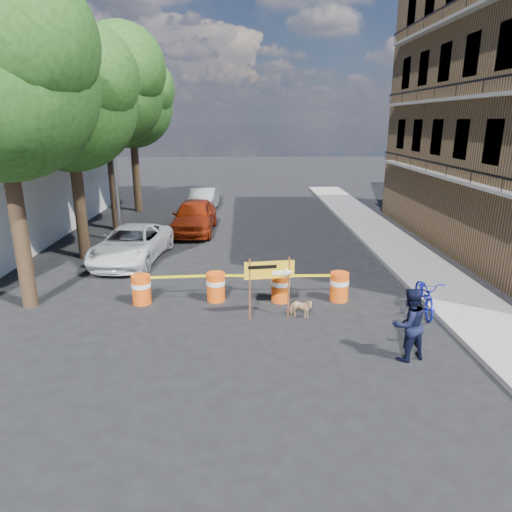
{
  "coord_description": "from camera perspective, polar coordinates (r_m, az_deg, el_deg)",
  "views": [
    {
      "loc": [
        -0.44,
        -10.89,
        5.35
      ],
      "look_at": [
        -0.02,
        2.69,
        1.3
      ],
      "focal_mm": 32.0,
      "sensor_mm": 36.0,
      "label": 1
    }
  ],
  "objects": [
    {
      "name": "suv_white",
      "position": [
        18.57,
        -15.3,
        1.44
      ],
      "size": [
        2.82,
        5.12,
        1.36
      ],
      "primitive_type": "imported",
      "rotation": [
        0.0,
        0.0,
        -0.12
      ],
      "color": "white",
      "rests_on": "ground"
    },
    {
      "name": "barrel_mid_left",
      "position": [
        14.05,
        -5.04,
        -3.78
      ],
      "size": [
        0.58,
        0.58,
        0.9
      ],
      "color": "#E9400D",
      "rests_on": "ground"
    },
    {
      "name": "barrel_mid_right",
      "position": [
        13.98,
        3.08,
        -3.85
      ],
      "size": [
        0.58,
        0.58,
        0.9
      ],
      "color": "#E9400D",
      "rests_on": "ground"
    },
    {
      "name": "dog",
      "position": [
        12.95,
        5.61,
        -6.51
      ],
      "size": [
        0.74,
        0.54,
        0.57
      ],
      "primitive_type": "imported",
      "rotation": [
        0.0,
        0.0,
        1.18
      ],
      "color": "#E0B580",
      "rests_on": "ground"
    },
    {
      "name": "detour_sign",
      "position": [
        12.5,
        2.48,
        -2.31
      ],
      "size": [
        1.38,
        0.3,
        1.79
      ],
      "rotation": [
        0.0,
        0.0,
        0.13
      ],
      "color": "#592D19",
      "rests_on": "ground"
    },
    {
      "name": "barrel_far_right",
      "position": [
        14.25,
        10.36,
        -3.71
      ],
      "size": [
        0.58,
        0.58,
        0.9
      ],
      "color": "#E9400D",
      "rests_on": "ground"
    },
    {
      "name": "sidewalk_east",
      "position": [
        18.9,
        18.87,
        -0.52
      ],
      "size": [
        2.4,
        40.0,
        0.15
      ],
      "primitive_type": "cube",
      "color": "gray",
      "rests_on": "ground"
    },
    {
      "name": "ground",
      "position": [
        12.14,
        0.48,
        -9.54
      ],
      "size": [
        120.0,
        120.0,
        0.0
      ],
      "primitive_type": "plane",
      "color": "black",
      "rests_on": "ground"
    },
    {
      "name": "tree_mid_b",
      "position": [
        23.78,
        -18.15,
        19.12
      ],
      "size": [
        5.67,
        5.4,
        9.62
      ],
      "color": "#332316",
      "rests_on": "ground"
    },
    {
      "name": "streetlamp",
      "position": [
        21.14,
        -17.32,
        13.24
      ],
      "size": [
        1.25,
        0.18,
        8.0
      ],
      "color": "gray",
      "rests_on": "ground"
    },
    {
      "name": "tree_mid_a",
      "position": [
        18.98,
        -22.23,
        17.42
      ],
      "size": [
        5.25,
        5.0,
        8.68
      ],
      "color": "#332316",
      "rests_on": "ground"
    },
    {
      "name": "tree_far",
      "position": [
        28.61,
        -15.24,
        17.79
      ],
      "size": [
        5.04,
        4.8,
        8.84
      ],
      "color": "#332316",
      "rests_on": "ground"
    },
    {
      "name": "bicycle",
      "position": [
        13.87,
        20.54,
        -2.68
      ],
      "size": [
        0.86,
        1.17,
        2.05
      ],
      "primitive_type": "imported",
      "rotation": [
        0.0,
        0.0,
        -0.15
      ],
      "color": "#1420AA",
      "rests_on": "ground"
    },
    {
      "name": "sedan_silver",
      "position": [
        28.14,
        -6.62,
        6.98
      ],
      "size": [
        1.76,
        4.32,
        1.39
      ],
      "primitive_type": "imported",
      "rotation": [
        0.0,
        0.0,
        -0.07
      ],
      "color": "#A4A5AB",
      "rests_on": "ground"
    },
    {
      "name": "pedestrian",
      "position": [
        11.1,
        18.54,
        -8.11
      ],
      "size": [
        1.02,
        0.91,
        1.75
      ],
      "primitive_type": "imported",
      "rotation": [
        0.0,
        0.0,
        3.48
      ],
      "color": "black",
      "rests_on": "ground"
    },
    {
      "name": "barrel_far_left",
      "position": [
        14.22,
        -14.14,
        -4.0
      ],
      "size": [
        0.58,
        0.58,
        0.9
      ],
      "color": "#E9400D",
      "rests_on": "ground"
    },
    {
      "name": "sedan_red",
      "position": [
        22.76,
        -7.73,
        4.96
      ],
      "size": [
        2.08,
        4.85,
        1.63
      ],
      "primitive_type": "imported",
      "rotation": [
        0.0,
        0.0,
        -0.03
      ],
      "color": "maroon",
      "rests_on": "ground"
    }
  ]
}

